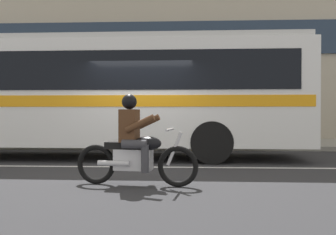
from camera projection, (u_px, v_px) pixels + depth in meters
name	position (u px, v px, depth m)	size (l,w,h in m)	color
ground_plane	(141.00, 164.00, 9.42)	(60.00, 60.00, 0.00)	#2B2B2D
sidewalk_curb	(157.00, 144.00, 14.52)	(28.00, 3.80, 0.15)	gray
lane_center_stripe	(137.00, 167.00, 8.82)	(26.60, 0.14, 0.01)	silver
transit_bus	(96.00, 90.00, 10.66)	(11.38, 2.70, 3.22)	white
motorcycle_with_rider	(135.00, 147.00, 6.60)	(2.13, 0.68, 1.56)	black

